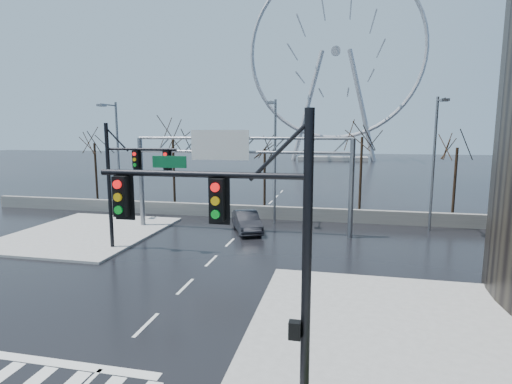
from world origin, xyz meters
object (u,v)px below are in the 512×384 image
(signal_mast_near, at_px, (252,237))
(sign_gantry, at_px, (235,163))
(car, at_px, (247,221))
(ferris_wheel, at_px, (336,59))
(signal_mast_far, at_px, (125,175))

(signal_mast_near, bearing_deg, sign_gantry, 106.19)
(sign_gantry, xyz_separation_m, car, (0.79, 0.25, -4.41))
(ferris_wheel, bearing_deg, signal_mast_near, -89.92)
(signal_mast_near, relative_size, ferris_wheel, 0.16)
(signal_mast_far, bearing_deg, sign_gantry, 47.53)
(sign_gantry, bearing_deg, ferris_wheel, 86.16)
(signal_mast_near, distance_m, signal_mast_far, 17.03)
(sign_gantry, relative_size, car, 3.48)
(signal_mast_near, relative_size, car, 1.70)
(signal_mast_far, height_order, ferris_wheel, ferris_wheel)
(signal_mast_near, distance_m, sign_gantry, 19.79)
(signal_mast_far, relative_size, ferris_wheel, 0.16)
(signal_mast_near, bearing_deg, car, 103.81)
(car, bearing_deg, ferris_wheel, 62.66)
(signal_mast_near, height_order, ferris_wheel, ferris_wheel)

